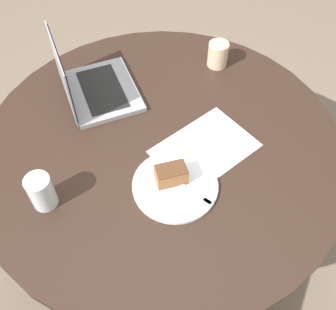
% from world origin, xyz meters
% --- Properties ---
extents(ground_plane, '(12.00, 12.00, 0.00)m').
position_xyz_m(ground_plane, '(0.00, 0.00, 0.00)').
color(ground_plane, '#6B5B4C').
extents(dining_table, '(1.21, 1.21, 0.72)m').
position_xyz_m(dining_table, '(0.00, 0.00, 0.61)').
color(dining_table, black).
rests_on(dining_table, ground_plane).
extents(paper_document, '(0.37, 0.31, 0.00)m').
position_xyz_m(paper_document, '(0.05, -0.14, 0.72)').
color(paper_document, white).
rests_on(paper_document, dining_table).
extents(plate, '(0.26, 0.26, 0.01)m').
position_xyz_m(plate, '(-0.13, -0.13, 0.72)').
color(plate, silver).
rests_on(plate, dining_table).
extents(cake_slice, '(0.11, 0.11, 0.06)m').
position_xyz_m(cake_slice, '(-0.12, -0.11, 0.76)').
color(cake_slice, brown).
rests_on(cake_slice, plate).
extents(fork, '(0.03, 0.17, 0.00)m').
position_xyz_m(fork, '(-0.12, -0.19, 0.73)').
color(fork, silver).
rests_on(fork, plate).
extents(coffee_glass, '(0.08, 0.08, 0.10)m').
position_xyz_m(coffee_glass, '(0.44, 0.04, 0.76)').
color(coffee_glass, '#C6AD89').
rests_on(coffee_glass, dining_table).
extents(water_glass, '(0.07, 0.07, 0.11)m').
position_xyz_m(water_glass, '(-0.38, 0.15, 0.77)').
color(water_glass, silver).
rests_on(water_glass, dining_table).
extents(laptop, '(0.37, 0.38, 0.24)m').
position_xyz_m(laptop, '(0.04, 0.33, 0.76)').
color(laptop, gray).
rests_on(laptop, dining_table).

